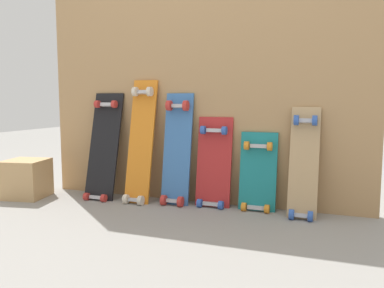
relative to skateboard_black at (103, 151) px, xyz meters
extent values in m
plane|color=gray|center=(0.68, 0.07, -0.34)|extent=(12.00, 12.00, 0.00)
cube|color=tan|center=(0.68, 0.14, 0.57)|extent=(2.29, 0.04, 1.82)
cube|color=black|center=(0.00, 0.01, 0.00)|extent=(0.23, 0.22, 0.83)
cube|color=#B7B7BF|center=(0.00, -0.10, -0.32)|extent=(0.10, 0.04, 0.03)
cube|color=#B7B7BF|center=(0.00, 0.06, 0.33)|extent=(0.10, 0.04, 0.03)
cylinder|color=red|center=(-0.07, -0.12, -0.31)|extent=(0.03, 0.05, 0.05)
cylinder|color=red|center=(0.07, -0.12, -0.31)|extent=(0.03, 0.05, 0.05)
cylinder|color=red|center=(-0.07, 0.05, 0.33)|extent=(0.03, 0.05, 0.05)
cylinder|color=red|center=(0.07, 0.05, 0.33)|extent=(0.03, 0.05, 0.05)
cube|color=orange|center=(0.30, 0.01, 0.05)|extent=(0.18, 0.21, 0.91)
cube|color=#B7B7BF|center=(0.30, -0.09, -0.31)|extent=(0.08, 0.04, 0.03)
cube|color=#B7B7BF|center=(0.30, 0.07, 0.42)|extent=(0.08, 0.04, 0.03)
cylinder|color=beige|center=(0.24, -0.11, -0.31)|extent=(0.03, 0.06, 0.06)
cylinder|color=beige|center=(0.35, -0.11, -0.31)|extent=(0.03, 0.06, 0.06)
cylinder|color=beige|center=(0.24, 0.05, 0.42)|extent=(0.03, 0.06, 0.06)
cylinder|color=beige|center=(0.35, 0.05, 0.42)|extent=(0.03, 0.06, 0.06)
cube|color=#386BAD|center=(0.56, 0.04, 0.00)|extent=(0.20, 0.15, 0.81)
cube|color=#B7B7BF|center=(0.56, -0.03, -0.31)|extent=(0.09, 0.04, 0.03)
cube|color=#B7B7BF|center=(0.56, 0.07, 0.32)|extent=(0.09, 0.04, 0.03)
cylinder|color=red|center=(0.49, -0.05, -0.31)|extent=(0.03, 0.07, 0.07)
cylinder|color=red|center=(0.62, -0.05, -0.31)|extent=(0.03, 0.07, 0.07)
cylinder|color=red|center=(0.49, 0.05, 0.32)|extent=(0.03, 0.07, 0.07)
cylinder|color=red|center=(0.62, 0.05, 0.32)|extent=(0.03, 0.07, 0.07)
cube|color=#B22626|center=(0.81, 0.06, -0.08)|extent=(0.24, 0.11, 0.66)
cube|color=#B7B7BF|center=(0.81, 0.00, -0.32)|extent=(0.11, 0.04, 0.03)
cube|color=#B7B7BF|center=(0.81, 0.07, 0.16)|extent=(0.11, 0.04, 0.03)
cylinder|color=#3359B2|center=(0.74, -0.01, -0.31)|extent=(0.03, 0.05, 0.05)
cylinder|color=#3359B2|center=(0.88, -0.01, -0.31)|extent=(0.03, 0.05, 0.05)
cylinder|color=#3359B2|center=(0.74, 0.05, 0.17)|extent=(0.03, 0.05, 0.05)
cylinder|color=#3359B2|center=(0.88, 0.05, 0.17)|extent=(0.03, 0.05, 0.05)
cube|color=#197A7F|center=(1.11, 0.07, -0.13)|extent=(0.24, 0.10, 0.57)
cube|color=#B7B7BF|center=(1.11, 0.02, -0.32)|extent=(0.11, 0.04, 0.03)
cube|color=#B7B7BF|center=(1.11, 0.07, 0.07)|extent=(0.11, 0.04, 0.03)
cylinder|color=orange|center=(1.03, 0.00, -0.31)|extent=(0.03, 0.05, 0.05)
cylinder|color=orange|center=(1.18, 0.00, -0.31)|extent=(0.03, 0.05, 0.05)
cylinder|color=orange|center=(1.03, 0.05, 0.07)|extent=(0.03, 0.05, 0.05)
cylinder|color=orange|center=(1.18, 0.05, 0.07)|extent=(0.03, 0.05, 0.05)
cube|color=tan|center=(1.39, 0.02, -0.04)|extent=(0.17, 0.18, 0.73)
cube|color=#B7B7BF|center=(1.39, -0.06, -0.31)|extent=(0.08, 0.04, 0.03)
cube|color=#B7B7BF|center=(1.39, 0.06, 0.24)|extent=(0.08, 0.04, 0.03)
cylinder|color=#3359B2|center=(1.34, -0.08, -0.31)|extent=(0.03, 0.06, 0.06)
cylinder|color=#3359B2|center=(1.44, -0.08, -0.31)|extent=(0.03, 0.06, 0.06)
cylinder|color=#3359B2|center=(1.34, 0.05, 0.24)|extent=(0.03, 0.06, 0.06)
cylinder|color=#3359B2|center=(1.44, 0.05, 0.24)|extent=(0.03, 0.06, 0.06)
cube|color=tan|center=(-0.53, -0.19, -0.20)|extent=(0.32, 0.32, 0.27)
camera|label=1|loc=(1.56, -2.40, 0.36)|focal=36.69mm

